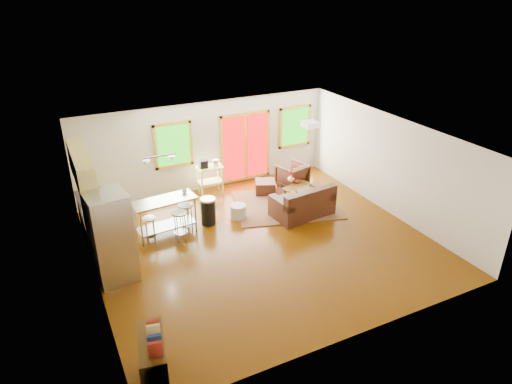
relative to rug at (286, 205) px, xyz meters
name	(u,v)px	position (x,y,z in m)	size (l,w,h in m)	color
floor	(262,243)	(-1.49, -1.43, -0.02)	(7.50, 7.00, 0.02)	#3E1F00
ceiling	(262,138)	(-1.49, -1.43, 2.60)	(7.50, 7.00, 0.02)	silver
back_wall	(207,146)	(-1.49, 2.08, 1.29)	(7.50, 0.02, 2.60)	beige
left_wall	(88,230)	(-5.25, -1.43, 1.29)	(0.02, 7.00, 2.60)	beige
right_wall	(391,165)	(2.27, -1.43, 1.29)	(0.02, 7.00, 2.60)	beige
front_wall	(359,276)	(-1.49, -4.94, 1.29)	(7.50, 0.02, 2.60)	beige
window_left	(173,145)	(-2.49, 2.03, 1.49)	(1.10, 0.05, 1.30)	#15610C
french_doors	(245,147)	(-0.29, 2.03, 1.09)	(1.60, 0.05, 2.10)	#C90003
window_right	(295,127)	(1.41, 2.03, 1.49)	(1.10, 0.05, 1.30)	#15610C
rug	(286,205)	(0.00, 0.00, 0.00)	(2.78, 2.14, 0.03)	#4E643A
loveseat	(303,204)	(0.09, -0.71, 0.32)	(1.66, 1.05, 0.84)	black
coffee_table	(299,188)	(0.53, 0.24, 0.29)	(1.02, 0.80, 0.36)	#3E2A0A
armchair	(292,174)	(0.75, 1.01, 0.38)	(0.77, 0.72, 0.79)	black
ottoman	(265,187)	(-0.16, 0.97, 0.17)	(0.56, 0.56, 0.38)	black
pouf	(238,211)	(-1.49, -0.07, 0.17)	(0.42, 0.42, 0.37)	beige
vase	(291,177)	(0.47, 0.59, 0.51)	(0.25, 0.25, 0.33)	silver
book	(293,177)	(0.51, 0.52, 0.52)	(0.20, 0.03, 0.27)	maroon
cabinets	(93,208)	(-4.98, 0.27, 0.91)	(0.64, 2.24, 2.30)	#DDCB68
refrigerator	(112,238)	(-4.83, -1.35, 0.96)	(0.87, 0.84, 1.94)	#B7BABC
island	(165,211)	(-3.41, -0.08, 0.64)	(1.55, 0.74, 0.95)	#B7BABC
cup	(184,190)	(-2.84, 0.10, 1.00)	(0.13, 0.10, 0.13)	silver
bar_stool_a	(150,224)	(-3.84, -0.27, 0.48)	(0.34, 0.34, 0.66)	#B7BABC
bar_stool_b	(180,220)	(-3.18, -0.51, 0.56)	(0.37, 0.37, 0.77)	#B7BABC
bar_stool_c	(186,212)	(-2.94, -0.20, 0.56)	(0.45, 0.45, 0.77)	#B7BABC
trash_can	(208,211)	(-2.29, -0.01, 0.34)	(0.46, 0.46, 0.71)	black
kitchen_cart	(209,171)	(-1.64, 1.58, 0.73)	(0.73, 0.49, 1.09)	#DDCB68
bookshelf	(154,363)	(-4.84, -4.44, 0.45)	(0.57, 1.05, 1.17)	#3E2A0A
ceiling_flush	(310,124)	(0.11, -0.83, 2.52)	(0.35, 0.35, 0.12)	white
pendant_light	(159,160)	(-3.39, 0.07, 1.88)	(0.80, 0.18, 0.79)	gray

